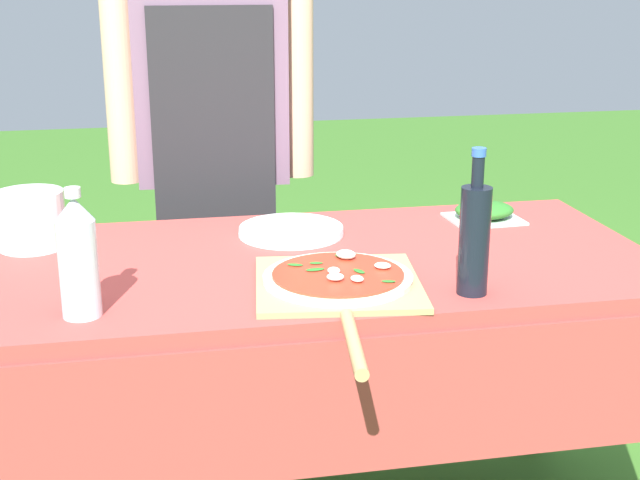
% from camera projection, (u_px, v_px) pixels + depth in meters
% --- Properties ---
extents(prep_table, '(1.50, 0.75, 0.74)m').
position_uv_depth(prep_table, '(320.00, 298.00, 2.01)').
color(prep_table, '#A83D38').
rests_on(prep_table, ground).
extents(person_cook, '(0.58, 0.20, 1.54)m').
position_uv_depth(person_cook, '(212.00, 132.00, 2.51)').
color(person_cook, '#333D56').
rests_on(person_cook, ground).
extents(pizza_on_peel, '(0.37, 0.60, 0.05)m').
position_uv_depth(pizza_on_peel, '(339.00, 282.00, 1.78)').
color(pizza_on_peel, tan).
rests_on(pizza_on_peel, prep_table).
extents(oil_bottle, '(0.06, 0.06, 0.29)m').
position_uv_depth(oil_bottle, '(474.00, 237.00, 1.73)').
color(oil_bottle, black).
rests_on(oil_bottle, prep_table).
extents(water_bottle, '(0.07, 0.07, 0.24)m').
position_uv_depth(water_bottle, '(78.00, 257.00, 1.62)').
color(water_bottle, silver).
rests_on(water_bottle, prep_table).
extents(herb_container, '(0.19, 0.16, 0.05)m').
position_uv_depth(herb_container, '(484.00, 211.00, 2.26)').
color(herb_container, silver).
rests_on(herb_container, prep_table).
extents(mixing_tub, '(0.15, 0.15, 0.13)m').
position_uv_depth(mixing_tub, '(31.00, 219.00, 2.03)').
color(mixing_tub, silver).
rests_on(mixing_tub, prep_table).
extents(plate_stack, '(0.25, 0.25, 0.02)m').
position_uv_depth(plate_stack, '(291.00, 231.00, 2.14)').
color(plate_stack, white).
rests_on(plate_stack, prep_table).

